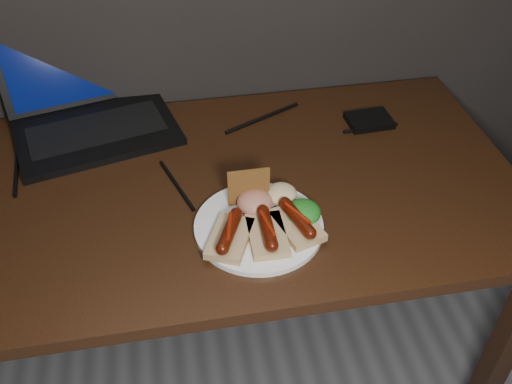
{
  "coord_description": "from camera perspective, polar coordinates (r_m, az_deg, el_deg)",
  "views": [
    {
      "loc": [
        -0.05,
        0.44,
        1.55
      ],
      "look_at": [
        0.1,
        1.26,
        0.82
      ],
      "focal_mm": 40.0,
      "sensor_mm": 36.0,
      "label": 1
    }
  ],
  "objects": [
    {
      "name": "bread_sausage_right",
      "position": [
        1.11,
        4.1,
        -3.01
      ],
      "size": [
        0.1,
        0.13,
        0.04
      ],
      "color": "tan",
      "rests_on": "plate"
    },
    {
      "name": "crispbread",
      "position": [
        1.14,
        -0.73,
        0.51
      ],
      "size": [
        0.09,
        0.01,
        0.08
      ],
      "primitive_type": "cube",
      "color": "#935C28",
      "rests_on": "plate"
    },
    {
      "name": "desk",
      "position": [
        1.29,
        -5.44,
        -2.47
      ],
      "size": [
        1.4,
        0.7,
        0.75
      ],
      "color": "#301D0C",
      "rests_on": "ground"
    },
    {
      "name": "plate",
      "position": [
        1.13,
        0.27,
        -3.44
      ],
      "size": [
        0.32,
        0.32,
        0.01
      ],
      "primitive_type": "cylinder",
      "rotation": [
        0.0,
        0.0,
        -0.31
      ],
      "color": "white",
      "rests_on": "desk"
    },
    {
      "name": "bread_sausage_left",
      "position": [
        1.08,
        -2.65,
        -4.32
      ],
      "size": [
        0.11,
        0.13,
        0.04
      ],
      "color": "tan",
      "rests_on": "plate"
    },
    {
      "name": "coleslaw_mound",
      "position": [
        1.17,
        2.55,
        -0.18
      ],
      "size": [
        0.06,
        0.06,
        0.04
      ],
      "primitive_type": "ellipsoid",
      "color": "beige",
      "rests_on": "plate"
    },
    {
      "name": "bread_sausage_center",
      "position": [
        1.08,
        1.12,
        -4.03
      ],
      "size": [
        0.07,
        0.12,
        0.04
      ],
      "color": "tan",
      "rests_on": "plate"
    },
    {
      "name": "hard_drive",
      "position": [
        1.44,
        11.25,
        7.04
      ],
      "size": [
        0.11,
        0.09,
        0.02
      ],
      "primitive_type": "cube",
      "rotation": [
        0.0,
        0.0,
        0.05
      ],
      "color": "black",
      "rests_on": "desk"
    },
    {
      "name": "salad_greens",
      "position": [
        1.12,
        4.75,
        -2.02
      ],
      "size": [
        0.07,
        0.07,
        0.04
      ],
      "primitive_type": "ellipsoid",
      "color": "#125C16",
      "rests_on": "plate"
    },
    {
      "name": "desk_cables",
      "position": [
        1.34,
        -5.52,
        4.4
      ],
      "size": [
        0.91,
        0.36,
        0.01
      ],
      "color": "black",
      "rests_on": "desk"
    },
    {
      "name": "laptop",
      "position": [
        1.45,
        -16.45,
        8.46
      ],
      "size": [
        0.44,
        0.41,
        0.25
      ],
      "color": "black",
      "rests_on": "desk"
    },
    {
      "name": "salsa_mound",
      "position": [
        1.14,
        -0.12,
        -0.98
      ],
      "size": [
        0.07,
        0.07,
        0.04
      ],
      "primitive_type": "ellipsoid",
      "color": "#A81110",
      "rests_on": "plate"
    }
  ]
}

